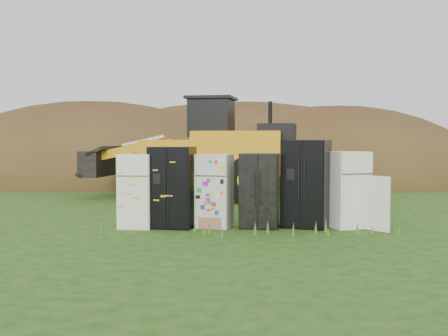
% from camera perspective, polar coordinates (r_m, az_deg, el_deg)
% --- Properties ---
extents(ground, '(120.00, 120.00, 0.00)m').
position_cam_1_polar(ground, '(12.59, 1.99, -6.06)').
color(ground, '#1C4311').
rests_on(ground, ground).
extents(fridge_leftmost, '(0.79, 0.77, 1.64)m').
position_cam_1_polar(fridge_leftmost, '(12.59, -8.87, -2.33)').
color(fridge_leftmost, white).
rests_on(fridge_leftmost, ground).
extents(fridge_black_side, '(1.07, 0.92, 1.80)m').
position_cam_1_polar(fridge_black_side, '(12.52, -5.28, -1.96)').
color(fridge_black_side, black).
rests_on(fridge_black_side, ground).
extents(fridge_sticker, '(0.88, 0.85, 1.63)m').
position_cam_1_polar(fridge_sticker, '(12.50, -0.97, -2.35)').
color(fridge_sticker, silver).
rests_on(fridge_sticker, ground).
extents(fridge_dark_mid, '(0.96, 0.84, 1.66)m').
position_cam_1_polar(fridge_dark_mid, '(12.49, 3.63, -2.31)').
color(fridge_dark_mid, black).
rests_on(fridge_dark_mid, ground).
extents(fridge_black_right, '(1.22, 1.13, 1.95)m').
position_cam_1_polar(fridge_black_right, '(12.67, 8.34, -1.59)').
color(fridge_black_right, black).
rests_on(fridge_black_right, ground).
extents(fridge_open_door, '(0.93, 0.89, 1.70)m').
position_cam_1_polar(fridge_open_door, '(12.81, 12.53, -2.15)').
color(fridge_open_door, white).
rests_on(fridge_open_door, ground).
extents(wheel_loader, '(7.34, 4.15, 3.34)m').
position_cam_1_polar(wheel_loader, '(18.54, -3.80, 2.03)').
color(wheel_loader, orange).
rests_on(wheel_loader, ground).
extents(dirt_mound_right, '(13.31, 9.76, 6.95)m').
position_cam_1_polar(dirt_mound_right, '(25.93, 11.35, -1.44)').
color(dirt_mound_right, '#432C15').
rests_on(dirt_mound_right, ground).
extents(dirt_mound_left, '(15.42, 11.56, 7.50)m').
position_cam_1_polar(dirt_mound_left, '(27.27, -13.15, -1.25)').
color(dirt_mound_left, '#432C15').
rests_on(dirt_mound_left, ground).
extents(dirt_mound_back, '(20.02, 13.35, 7.98)m').
position_cam_1_polar(dirt_mound_back, '(30.63, 1.50, -0.71)').
color(dirt_mound_back, '#432C15').
rests_on(dirt_mound_back, ground).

